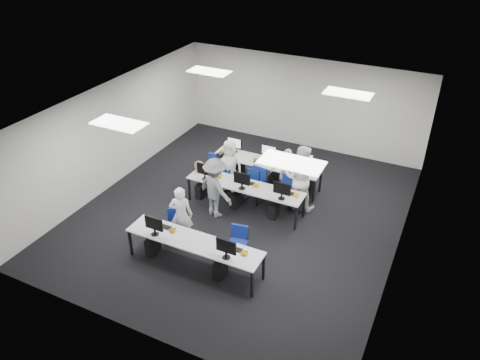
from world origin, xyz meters
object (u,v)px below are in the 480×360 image
at_px(student_2, 230,165).
at_px(desk_mid, 245,187).
at_px(chair_1, 237,250).
at_px(photographer, 215,188).
at_px(chair_3, 255,190).
at_px(chair_4, 286,196).
at_px(chair_0, 175,232).
at_px(desk_front, 194,243).
at_px(student_3, 286,175).
at_px(chair_5, 226,178).
at_px(chair_7, 292,192).
at_px(student_1, 300,177).
at_px(chair_2, 214,178).
at_px(student_0, 181,215).
at_px(chair_6, 256,184).

bearing_deg(student_2, desk_mid, -47.53).
height_order(chair_1, photographer, photographer).
xyz_separation_m(chair_3, chair_4, (0.85, 0.14, -0.02)).
relative_size(chair_0, student_2, 0.55).
height_order(desk_front, chair_1, chair_1).
xyz_separation_m(chair_4, student_3, (-0.11, 0.22, 0.51)).
distance_m(chair_5, chair_7, 1.98).
distance_m(chair_1, student_2, 3.16).
bearing_deg(desk_mid, chair_4, 35.42).
distance_m(desk_front, student_3, 3.58).
xyz_separation_m(desk_front, chair_4, (0.93, 3.26, -0.40)).
relative_size(chair_4, chair_7, 0.97).
xyz_separation_m(chair_0, student_1, (2.18, 2.74, 0.65)).
bearing_deg(chair_1, chair_0, 172.43).
distance_m(desk_front, chair_4, 3.41).
relative_size(student_1, student_3, 1.16).
bearing_deg(chair_2, chair_5, 22.52).
bearing_deg(student_3, student_0, -119.91).
height_order(desk_mid, chair_1, chair_1).
bearing_deg(desk_mid, student_1, 29.82).
xyz_separation_m(chair_6, photographer, (-0.49, -1.47, 0.57)).
bearing_deg(student_1, student_3, -23.98).
height_order(student_0, student_2, student_0).
distance_m(chair_1, chair_4, 2.63).
distance_m(chair_7, student_3, 0.54).
bearing_deg(student_0, student_3, -142.89).
height_order(chair_1, chair_3, chair_3).
distance_m(chair_2, chair_5, 0.34).
bearing_deg(photographer, chair_2, -40.09).
bearing_deg(chair_0, chair_7, 38.59).
bearing_deg(chair_1, desk_front, -148.84).
distance_m(desk_mid, chair_6, 0.96).
distance_m(desk_mid, student_0, 2.06).
distance_m(chair_2, student_0, 2.61).
bearing_deg(student_0, desk_front, 114.43).
relative_size(chair_5, chair_7, 0.98).
distance_m(chair_2, chair_3, 1.34).
distance_m(chair_3, student_0, 2.61).
height_order(chair_4, student_1, student_1).
bearing_deg(student_3, student_2, -175.35).
relative_size(chair_1, chair_7, 0.95).
bearing_deg(desk_front, desk_mid, 90.00).
xyz_separation_m(desk_front, chair_2, (-1.27, 3.21, -0.37)).
bearing_deg(chair_3, chair_0, -103.58).
relative_size(chair_4, student_2, 0.58).
relative_size(desk_front, student_3, 2.03).
bearing_deg(chair_0, student_1, 33.54).
distance_m(chair_3, photographer, 1.39).
bearing_deg(chair_3, chair_4, 17.31).
xyz_separation_m(chair_7, student_2, (-1.83, -0.16, 0.47)).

